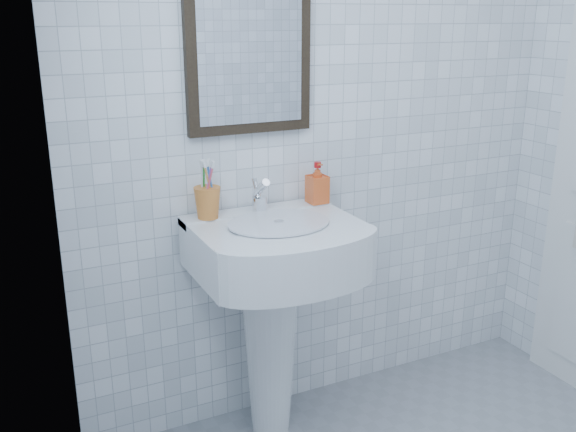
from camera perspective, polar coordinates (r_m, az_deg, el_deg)
wall_back at (r=2.69m, az=3.61°, el=8.26°), size 2.20×0.02×2.50m
wall_left at (r=1.20m, az=-14.16°, el=-3.89°), size 0.02×2.40×2.50m
washbasin at (r=2.52m, az=-1.39°, el=-6.88°), size 0.62×0.45×0.95m
faucet at (r=2.50m, az=-2.53°, el=1.66°), size 0.06×0.13×0.14m
toothbrush_cup at (r=2.43m, az=-7.17°, el=1.18°), size 0.12×0.12×0.12m
soap_dispenser at (r=2.61m, az=2.62°, el=2.98°), size 0.08×0.08×0.17m
wall_mirror at (r=2.48m, az=-3.47°, el=14.48°), size 0.50×0.04×0.62m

